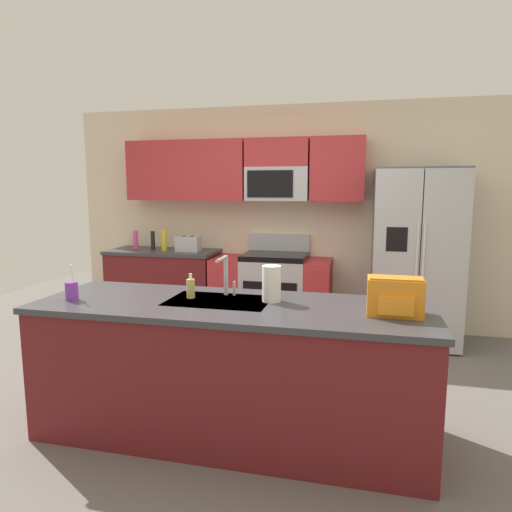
# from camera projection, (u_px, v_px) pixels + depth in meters

# --- Properties ---
(ground_plane) EXTENTS (9.00, 9.00, 0.00)m
(ground_plane) POSITION_uv_depth(u_px,v_px,m) (234.00, 398.00, 3.61)
(ground_plane) COLOR #66605B
(ground_plane) RESTS_ON ground
(kitchen_wall_unit) EXTENTS (5.20, 0.43, 2.60)m
(kitchen_wall_unit) POSITION_uv_depth(u_px,v_px,m) (270.00, 203.00, 5.43)
(kitchen_wall_unit) COLOR beige
(kitchen_wall_unit) RESTS_ON ground
(back_counter) EXTENTS (1.32, 0.63, 0.90)m
(back_counter) POSITION_uv_depth(u_px,v_px,m) (164.00, 286.00, 5.59)
(back_counter) COLOR maroon
(back_counter) RESTS_ON ground
(range_oven) EXTENTS (1.36, 0.61, 1.10)m
(range_oven) POSITION_uv_depth(u_px,v_px,m) (272.00, 292.00, 5.29)
(range_oven) COLOR #B7BABF
(range_oven) RESTS_ON ground
(refrigerator) EXTENTS (0.90, 0.76, 1.85)m
(refrigerator) POSITION_uv_depth(u_px,v_px,m) (416.00, 257.00, 4.79)
(refrigerator) COLOR #4C4F54
(refrigerator) RESTS_ON ground
(island_counter) EXTENTS (2.58, 0.88, 0.90)m
(island_counter) POSITION_uv_depth(u_px,v_px,m) (231.00, 368.00, 3.04)
(island_counter) COLOR maroon
(island_counter) RESTS_ON ground
(toaster) EXTENTS (0.28, 0.16, 0.18)m
(toaster) POSITION_uv_depth(u_px,v_px,m) (188.00, 244.00, 5.39)
(toaster) COLOR #B7BABF
(toaster) RESTS_ON back_counter
(pepper_mill) EXTENTS (0.05, 0.05, 0.23)m
(pepper_mill) POSITION_uv_depth(u_px,v_px,m) (153.00, 240.00, 5.54)
(pepper_mill) COLOR black
(pepper_mill) RESTS_ON back_counter
(bottle_pink) EXTENTS (0.06, 0.06, 0.23)m
(bottle_pink) POSITION_uv_depth(u_px,v_px,m) (136.00, 240.00, 5.59)
(bottle_pink) COLOR #EA4C93
(bottle_pink) RESTS_ON back_counter
(bottle_yellow) EXTENTS (0.06, 0.06, 0.25)m
(bottle_yellow) POSITION_uv_depth(u_px,v_px,m) (164.00, 240.00, 5.45)
(bottle_yellow) COLOR yellow
(bottle_yellow) RESTS_ON back_counter
(sink_faucet) EXTENTS (0.08, 0.21, 0.28)m
(sink_faucet) POSITION_uv_depth(u_px,v_px,m) (226.00, 272.00, 3.15)
(sink_faucet) COLOR #B7BABF
(sink_faucet) RESTS_ON island_counter
(drink_cup_purple) EXTENTS (0.08, 0.08, 0.24)m
(drink_cup_purple) POSITION_uv_depth(u_px,v_px,m) (72.00, 291.00, 3.05)
(drink_cup_purple) COLOR purple
(drink_cup_purple) RESTS_ON island_counter
(soap_dispenser) EXTENTS (0.06, 0.06, 0.17)m
(soap_dispenser) POSITION_uv_depth(u_px,v_px,m) (191.00, 288.00, 3.11)
(soap_dispenser) COLOR #D8CC66
(soap_dispenser) RESTS_ON island_counter
(paper_towel_roll) EXTENTS (0.12, 0.12, 0.24)m
(paper_towel_roll) POSITION_uv_depth(u_px,v_px,m) (272.00, 284.00, 3.00)
(paper_towel_roll) COLOR white
(paper_towel_roll) RESTS_ON island_counter
(backpack) EXTENTS (0.32, 0.22, 0.23)m
(backpack) POSITION_uv_depth(u_px,v_px,m) (395.00, 296.00, 2.68)
(backpack) COLOR orange
(backpack) RESTS_ON island_counter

